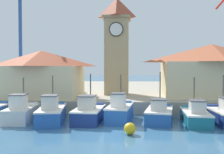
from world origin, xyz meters
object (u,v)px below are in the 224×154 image
at_px(fishing_boat_right_inner, 195,115).
at_px(mooring_buoy, 130,129).
at_px(fishing_boat_mid_left, 89,113).
at_px(warehouse_right, 212,70).
at_px(fishing_boat_center, 120,111).
at_px(port_crane_near, 21,39).
at_px(fishing_boat_left_outer, 21,112).
at_px(fishing_boat_mid_right, 159,114).
at_px(warehouse_left, 41,73).
at_px(clock_tower, 117,43).
at_px(fishing_boat_left_inner, 52,113).

relative_size(fishing_boat_right_inner, mooring_buoy, 6.18).
relative_size(fishing_boat_mid_left, warehouse_right, 0.43).
relative_size(fishing_boat_center, port_crane_near, 0.23).
xyz_separation_m(fishing_boat_left_outer, fishing_boat_mid_right, (11.39, 0.51, -0.09)).
relative_size(fishing_boat_mid_left, fishing_boat_center, 1.01).
bearing_deg(fishing_boat_center, fishing_boat_left_outer, -175.37).
relative_size(warehouse_left, mooring_buoy, 11.29).
bearing_deg(clock_tower, fishing_boat_mid_left, -98.52).
bearing_deg(port_crane_near, mooring_buoy, -54.06).
height_order(fishing_boat_left_inner, fishing_boat_mid_right, fishing_boat_mid_right).
bearing_deg(clock_tower, fishing_boat_left_inner, -112.10).
bearing_deg(fishing_boat_left_inner, fishing_boat_mid_right, 5.06).
height_order(fishing_boat_left_outer, mooring_buoy, fishing_boat_left_outer).
height_order(fishing_boat_left_inner, clock_tower, clock_tower).
bearing_deg(fishing_boat_mid_left, port_crane_near, 124.97).
bearing_deg(warehouse_right, fishing_boat_left_outer, -152.94).
xyz_separation_m(fishing_boat_left_inner, fishing_boat_mid_right, (8.75, 0.78, -0.10)).
bearing_deg(fishing_boat_left_outer, fishing_boat_mid_right, 2.59).
distance_m(fishing_boat_left_inner, warehouse_left, 9.25).
xyz_separation_m(fishing_boat_mid_right, mooring_buoy, (-2.39, -4.30, -0.29)).
relative_size(fishing_boat_right_inner, warehouse_right, 0.44).
height_order(fishing_boat_left_outer, clock_tower, clock_tower).
bearing_deg(port_crane_near, warehouse_right, -23.35).
xyz_separation_m(fishing_boat_right_inner, clock_tower, (-6.83, 11.26, 6.81)).
height_order(fishing_boat_mid_left, clock_tower, clock_tower).
distance_m(fishing_boat_mid_right, port_crane_near, 30.08).
bearing_deg(mooring_buoy, fishing_boat_mid_left, 130.79).
relative_size(fishing_boat_mid_left, fishing_boat_right_inner, 0.97).
distance_m(fishing_boat_mid_left, clock_tower, 13.14).
bearing_deg(fishing_boat_left_inner, port_crane_near, 118.64).
bearing_deg(fishing_boat_right_inner, fishing_boat_center, 173.77).
bearing_deg(warehouse_left, fishing_boat_center, -37.66).
height_order(fishing_boat_left_outer, port_crane_near, port_crane_near).
xyz_separation_m(fishing_boat_center, clock_tower, (-0.81, 10.60, 6.65)).
bearing_deg(fishing_boat_mid_left, warehouse_left, 131.09).
relative_size(fishing_boat_left_inner, warehouse_right, 0.50).
distance_m(clock_tower, port_crane_near, 19.04).
distance_m(fishing_boat_right_inner, warehouse_left, 17.25).
bearing_deg(fishing_boat_right_inner, port_crane_near, 137.76).
height_order(clock_tower, warehouse_right, clock_tower).
distance_m(clock_tower, mooring_buoy, 16.71).
distance_m(fishing_boat_mid_right, warehouse_left, 14.64).
bearing_deg(clock_tower, fishing_boat_center, -85.61).
height_order(fishing_boat_center, warehouse_left, warehouse_left).
distance_m(warehouse_right, port_crane_near, 29.94).
xyz_separation_m(fishing_boat_mid_left, mooring_buoy, (3.35, -3.88, -0.36)).
distance_m(fishing_boat_mid_left, warehouse_left, 10.53).
relative_size(fishing_boat_center, clock_tower, 0.35).
bearing_deg(fishing_boat_mid_right, clock_tower, 110.76).
height_order(fishing_boat_right_inner, warehouse_left, warehouse_left).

